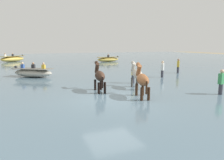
{
  "coord_description": "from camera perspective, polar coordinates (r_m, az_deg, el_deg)",
  "views": [
    {
      "loc": [
        -3.77,
        -8.93,
        2.86
      ],
      "look_at": [
        0.88,
        2.09,
        0.83
      ],
      "focal_mm": 33.51,
      "sensor_mm": 36.0,
      "label": 1
    }
  ],
  "objects": [
    {
      "name": "water_surface",
      "position": [
        19.49,
        -11.51,
        1.49
      ],
      "size": [
        90.0,
        90.0,
        0.33
      ],
      "primitive_type": "cube",
      "color": "slate",
      "rests_on": "ground"
    },
    {
      "name": "horse_flank_dark_bay",
      "position": [
        11.36,
        -3.45,
        0.96
      ],
      "size": [
        0.64,
        1.8,
        1.94
      ],
      "color": "#382319",
      "rests_on": "ground"
    },
    {
      "name": "boat_distant_west",
      "position": [
        17.69,
        -20.75,
        1.93
      ],
      "size": [
        3.3,
        2.92,
        1.16
      ],
      "color": "#B2AD9E",
      "rests_on": "water_surface"
    },
    {
      "name": "boat_near_port",
      "position": [
        31.63,
        -1.09,
        5.66
      ],
      "size": [
        3.41,
        1.26,
        1.16
      ],
      "color": "gold",
      "rests_on": "water_surface"
    },
    {
      "name": "person_onlooker_left",
      "position": [
        16.77,
        13.57,
        2.54
      ],
      "size": [
        0.37,
        0.36,
        1.63
      ],
      "color": "#383842",
      "rests_on": "ground"
    },
    {
      "name": "person_wading_close",
      "position": [
        19.65,
        17.58,
        3.36
      ],
      "size": [
        0.37,
        0.37,
        1.63
      ],
      "color": "#383842",
      "rests_on": "ground"
    },
    {
      "name": "horse_lead_chestnut",
      "position": [
        10.11,
        8.21,
        -0.11
      ],
      "size": [
        0.82,
        1.82,
        1.97
      ],
      "color": "brown",
      "rests_on": "ground"
    },
    {
      "name": "ground_plane",
      "position": [
        10.11,
        -0.0,
        -6.81
      ],
      "size": [
        120.0,
        120.0,
        0.0
      ],
      "primitive_type": "plane",
      "color": "gray"
    },
    {
      "name": "person_wading_mid",
      "position": [
        12.02,
        27.6,
        -1.02
      ],
      "size": [
        0.35,
        0.26,
        1.63
      ],
      "color": "#383842",
      "rests_on": "ground"
    },
    {
      "name": "person_spectator_far",
      "position": [
        13.84,
        5.77,
        1.3
      ],
      "size": [
        0.31,
        0.37,
        1.63
      ],
      "color": "#383842",
      "rests_on": "ground"
    },
    {
      "name": "boat_mid_outer",
      "position": [
        34.97,
        -25.52,
        5.23
      ],
      "size": [
        3.86,
        3.52,
        1.3
      ],
      "color": "gold",
      "rests_on": "water_surface"
    },
    {
      "name": "horse_trailing_pinto",
      "position": [
        12.29,
        6.78,
        1.39
      ],
      "size": [
        0.66,
        1.74,
        1.88
      ],
      "color": "beige",
      "rests_on": "ground"
    }
  ]
}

